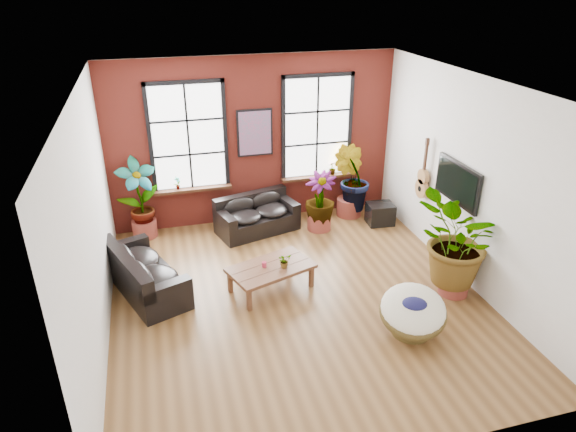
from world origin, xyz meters
name	(u,v)px	position (x,y,z in m)	size (l,w,h in m)	color
room	(296,199)	(0.00, 0.15, 1.75)	(6.04, 6.54, 3.54)	brown
sofa_back	(256,215)	(-0.13, 2.64, 0.34)	(1.80, 1.22, 0.76)	black
sofa_left	(143,274)	(-2.46, 0.89, 0.35)	(1.45, 2.10, 0.77)	black
coffee_table	(271,269)	(-0.36, 0.39, 0.40)	(1.58, 1.21, 0.54)	#55311E
papasan_chair	(413,312)	(1.40, -1.32, 0.38)	(1.30, 1.31, 0.75)	brown
poster	(255,133)	(0.00, 3.18, 1.95)	(0.74, 0.06, 0.98)	black
tv_wall_unit	(447,183)	(2.93, 0.60, 1.54)	(0.13, 1.86, 1.20)	black
media_box	(380,214)	(2.51, 2.25, 0.23)	(0.58, 0.50, 0.46)	black
pot_back_left	(145,228)	(-2.40, 2.98, 0.18)	(0.61, 0.61, 0.36)	brown
pot_back_right	(349,207)	(2.02, 2.83, 0.20)	(0.60, 0.60, 0.40)	brown
pot_right_wall	(454,284)	(2.59, -0.54, 0.18)	(0.65, 0.65, 0.36)	brown
pot_mid	(319,221)	(1.16, 2.34, 0.18)	(0.66, 0.66, 0.36)	brown
floor_plant_back_left	(139,196)	(-2.42, 2.94, 0.92)	(0.81, 0.55, 1.54)	#305A18
floor_plant_back_right	(352,179)	(2.04, 2.83, 0.86)	(0.79, 0.63, 1.43)	#305A18
floor_plant_right_wall	(458,243)	(2.56, -0.52, 0.97)	(1.45, 1.26, 1.62)	#305A18
floor_plant_mid	(320,199)	(1.16, 2.33, 0.70)	(0.63, 0.63, 1.12)	#305A18
table_plant	(284,261)	(-0.14, 0.31, 0.57)	(0.22, 0.19, 0.24)	#305A18
sill_plant_left	(178,183)	(-1.65, 3.13, 1.04)	(0.14, 0.10, 0.27)	#305A18
sill_plant_right	(332,168)	(1.70, 3.13, 1.04)	(0.15, 0.15, 0.27)	#305A18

